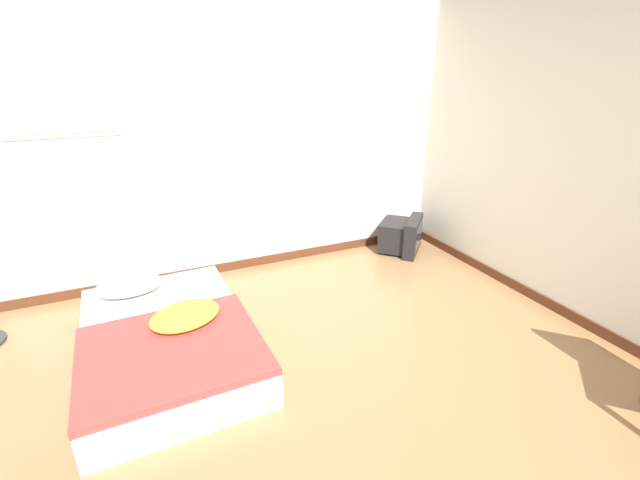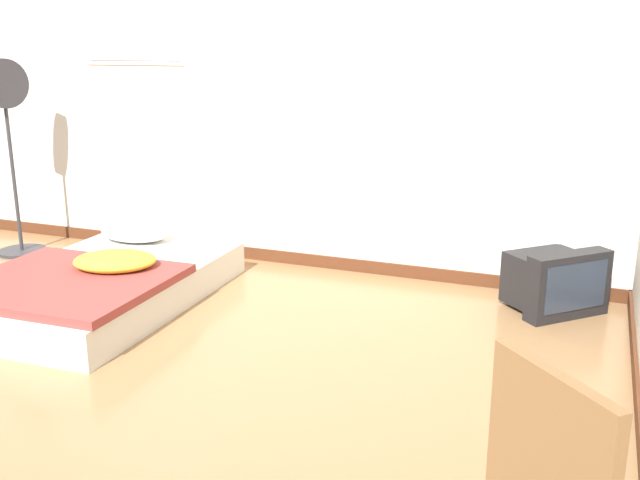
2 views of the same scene
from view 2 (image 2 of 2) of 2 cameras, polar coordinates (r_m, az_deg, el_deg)
The scene contains 5 objects.
ground_plane at distance 3.51m, azimuth -21.63°, elevation -12.44°, with size 20.00×20.00×0.00m, color #997047.
wall_back at distance 5.19m, azimuth -4.22°, elevation 12.21°, with size 7.41×0.08×2.60m.
mattress_bed at distance 4.68m, azimuth -17.11°, elevation -3.24°, with size 1.18×1.80×0.36m.
crt_tv at distance 4.56m, azimuth 18.19°, elevation -3.12°, with size 0.64×0.64×0.40m.
standing_fan at distance 5.87m, azimuth -23.73°, elevation 8.52°, with size 0.36×0.37×1.48m.
Camera 2 is at (2.23, -2.21, 1.57)m, focal length 40.00 mm.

